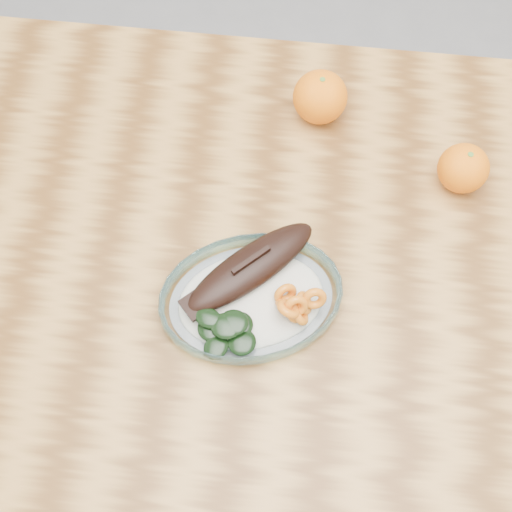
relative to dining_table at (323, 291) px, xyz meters
name	(u,v)px	position (x,y,z in m)	size (l,w,h in m)	color
ground	(298,388)	(0.00, 0.00, -0.65)	(3.00, 3.00, 0.00)	slate
dining_table	(323,291)	(0.00, 0.00, 0.00)	(1.20, 0.80, 0.75)	#5B3715
plated_meal	(251,296)	(-0.10, -0.07, 0.12)	(0.56, 0.56, 0.08)	white
orange_left	(320,97)	(-0.04, 0.26, 0.14)	(0.08, 0.08, 0.08)	#FA6905
orange_right	(463,168)	(0.18, 0.16, 0.14)	(0.07, 0.07, 0.07)	#FA6905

